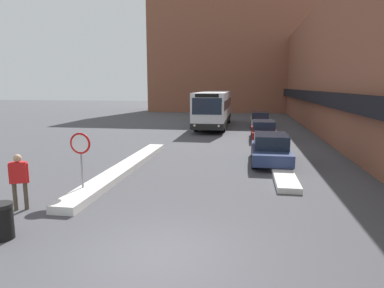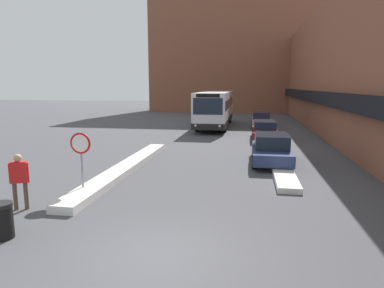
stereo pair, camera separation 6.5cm
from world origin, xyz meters
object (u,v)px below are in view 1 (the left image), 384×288
object	(u,v)px
parked_car_middle	(264,130)
pedestrian	(19,177)
parked_car_front	(271,149)
stop_sign	(81,150)
trash_bin	(2,221)
parked_car_back	(260,119)
city_bus	(214,108)

from	to	relation	value
parked_car_middle	pedestrian	size ratio (longest dim) A/B	2.56
parked_car_front	stop_sign	world-z (taller)	stop_sign
trash_bin	parked_car_back	bearing A→B (deg)	74.13
parked_car_front	pedestrian	xyz separation A→B (m)	(-8.29, -8.16, 0.34)
parked_car_middle	parked_car_front	bearing A→B (deg)	-90.00
parked_car_front	stop_sign	bearing A→B (deg)	-137.61
city_bus	parked_car_front	xyz separation A→B (m)	(4.39, -15.32, -1.05)
city_bus	parked_car_middle	bearing A→B (deg)	-58.94
trash_bin	parked_car_front	bearing A→B (deg)	53.88
parked_car_middle	parked_car_back	size ratio (longest dim) A/B	1.04
parked_car_middle	trash_bin	size ratio (longest dim) A/B	4.89
parked_car_back	trash_bin	size ratio (longest dim) A/B	4.69
city_bus	parked_car_front	bearing A→B (deg)	-74.01
city_bus	pedestrian	world-z (taller)	city_bus
trash_bin	pedestrian	bearing A→B (deg)	114.07
parked_car_front	stop_sign	xyz separation A→B (m)	(-7.05, -6.44, 0.91)
city_bus	trash_bin	xyz separation A→B (m)	(-3.01, -25.47, -1.32)
parked_car_middle	parked_car_back	xyz separation A→B (m)	(0.00, 7.87, 0.02)
city_bus	parked_car_back	xyz separation A→B (m)	(4.39, 0.57, -1.08)
parked_car_front	parked_car_middle	size ratio (longest dim) A/B	0.96
stop_sign	trash_bin	bearing A→B (deg)	-95.40
parked_car_back	trash_bin	bearing A→B (deg)	-105.87
pedestrian	parked_car_back	bearing A→B (deg)	46.14
parked_car_middle	trash_bin	xyz separation A→B (m)	(-7.40, -18.17, -0.22)
stop_sign	pedestrian	world-z (taller)	stop_sign
parked_car_front	pedestrian	bearing A→B (deg)	-135.45
city_bus	stop_sign	bearing A→B (deg)	-96.97
parked_car_middle	trash_bin	bearing A→B (deg)	-112.16
parked_car_back	stop_sign	size ratio (longest dim) A/B	1.95
city_bus	parked_car_back	distance (m)	4.56
parked_car_middle	pedestrian	bearing A→B (deg)	-117.11
stop_sign	parked_car_middle	bearing A→B (deg)	64.01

